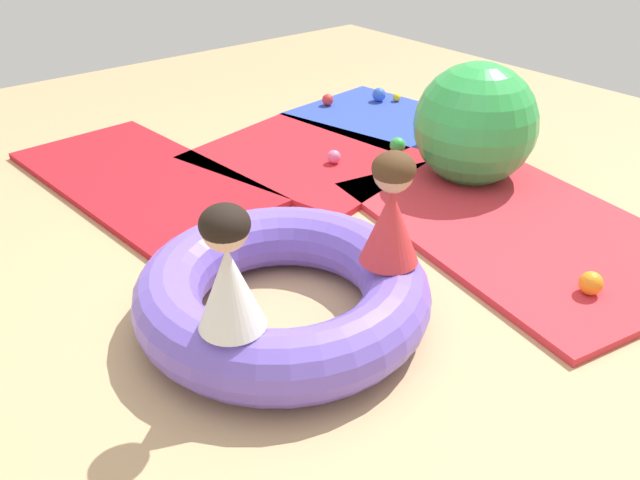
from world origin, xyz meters
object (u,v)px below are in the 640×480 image
at_px(play_ball_green, 398,145).
at_px(play_ball_blue, 379,95).
at_px(play_ball_orange, 591,283).
at_px(play_ball_red, 328,100).
at_px(play_ball_yellow, 397,97).
at_px(child_in_white, 228,270).
at_px(exercise_ball_large, 475,124).
at_px(play_ball_pink, 334,157).
at_px(inflatable_cushion, 283,292).
at_px(child_in_red, 391,210).

height_order(play_ball_green, play_ball_blue, play_ball_blue).
bearing_deg(play_ball_green, play_ball_orange, -16.25).
relative_size(play_ball_red, play_ball_yellow, 1.41).
bearing_deg(play_ball_yellow, play_ball_green, -44.66).
relative_size(child_in_white, exercise_ball_large, 0.65).
bearing_deg(play_ball_yellow, play_ball_blue, -129.58).
distance_m(play_ball_pink, play_ball_blue, 1.28).
xyz_separation_m(play_ball_pink, exercise_ball_large, (0.65, 0.52, 0.28)).
distance_m(inflatable_cushion, play_ball_blue, 2.87).
distance_m(child_in_white, exercise_ball_large, 2.18).
bearing_deg(play_ball_red, play_ball_green, -14.29).
relative_size(play_ball_red, play_ball_green, 0.86).
distance_m(play_ball_green, play_ball_pink, 0.45).
height_order(play_ball_pink, play_ball_yellow, play_ball_pink).
height_order(child_in_white, play_ball_green, child_in_white).
relative_size(play_ball_orange, play_ball_blue, 0.99).
distance_m(inflatable_cushion, exercise_ball_large, 1.77).
bearing_deg(play_ball_yellow, play_ball_orange, -26.91).
bearing_deg(child_in_red, inflatable_cushion, -105.82).
relative_size(child_in_white, child_in_red, 1.00).
relative_size(play_ball_orange, exercise_ball_large, 0.15).
bearing_deg(play_ball_red, play_ball_pink, -37.79).
relative_size(child_in_red, play_ball_pink, 5.54).
bearing_deg(inflatable_cushion, child_in_red, 54.76).
bearing_deg(child_in_red, play_ball_green, 152.80).
distance_m(child_in_red, play_ball_red, 2.72).
relative_size(child_in_red, play_ball_red, 5.34).
bearing_deg(play_ball_red, child_in_white, -45.92).
relative_size(inflatable_cushion, play_ball_green, 11.98).
xyz_separation_m(child_in_red, play_ball_orange, (0.49, 0.77, -0.42)).
bearing_deg(play_ball_yellow, play_ball_pink, -62.06).
bearing_deg(play_ball_pink, child_in_white, -50.42).
bearing_deg(exercise_ball_large, play_ball_blue, 158.20).
bearing_deg(child_in_red, child_in_white, -72.98).
relative_size(play_ball_orange, play_ball_green, 1.03).
bearing_deg(exercise_ball_large, play_ball_red, 173.74).
height_order(child_in_red, play_ball_blue, child_in_red).
height_order(child_in_white, play_ball_orange, child_in_white).
relative_size(child_in_white, play_ball_green, 4.60).
relative_size(play_ball_yellow, exercise_ball_large, 0.09).
height_order(play_ball_orange, exercise_ball_large, exercise_ball_large).
height_order(inflatable_cushion, play_ball_blue, inflatable_cushion).
xyz_separation_m(inflatable_cushion, child_in_white, (0.22, -0.38, 0.37)).
distance_m(child_in_red, play_ball_yellow, 2.83).
bearing_deg(play_ball_green, play_ball_blue, 142.91).
bearing_deg(play_ball_green, play_ball_red, 165.71).
distance_m(child_in_red, exercise_ball_large, 1.51).
xyz_separation_m(child_in_white, play_ball_green, (-1.16, 1.99, -0.42)).
distance_m(child_in_red, play_ball_blue, 2.81).
distance_m(play_ball_green, exercise_ball_large, 0.59).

